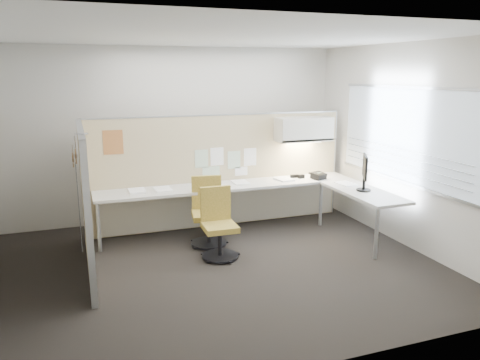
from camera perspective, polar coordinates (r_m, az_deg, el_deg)
name	(u,v)px	position (r m, az deg, el deg)	size (l,w,h in m)	color
floor	(216,267)	(6.02, -2.90, -10.54)	(5.50, 4.50, 0.01)	black
ceiling	(214,35)	(5.53, -3.25, 17.20)	(5.50, 4.50, 0.01)	white
wall_back	(175,135)	(7.77, -7.87, 5.50)	(5.50, 0.02, 2.80)	beige
wall_front	(301,208)	(3.57, 7.42, -3.37)	(5.50, 0.02, 2.80)	beige
wall_right	(404,146)	(6.90, 19.41, 3.96)	(0.02, 4.50, 2.80)	beige
window_pane	(404,135)	(6.87, 19.34, 5.19)	(0.01, 2.80, 1.30)	#9BA9B4
partition_back	(220,171)	(7.37, -2.50, 1.07)	(4.10, 0.06, 1.75)	tan
partition_left	(85,201)	(5.99, -18.33, -2.41)	(0.06, 2.20, 1.75)	tan
desk	(253,193)	(7.12, 1.58, -1.61)	(4.00, 2.07, 0.73)	beige
overhead_bin	(304,129)	(7.58, 7.78, 6.16)	(0.90, 0.36, 0.38)	beige
task_light_strip	(303,142)	(7.61, 7.73, 4.59)	(0.60, 0.06, 0.02)	#FFEABF
pinned_papers	(225,161)	(7.33, -1.84, 2.27)	(1.01, 0.00, 0.47)	#8CBF8C
poster	(113,142)	(6.94, -15.21, 4.46)	(0.28, 0.00, 0.35)	orange
chair_left	(208,214)	(6.65, -3.94, -4.11)	(0.51, 0.53, 0.95)	black
chair_right	(218,226)	(6.19, -2.65, -5.58)	(0.48, 0.48, 0.91)	black
monitor	(365,171)	(6.90, 14.96, 1.12)	(0.27, 0.44, 0.52)	black
phone	(318,176)	(7.57, 9.52, 0.50)	(0.26, 0.25, 0.12)	black
stapler	(295,176)	(7.62, 6.66, 0.47)	(0.14, 0.04, 0.05)	black
tape_dispenser	(301,176)	(7.59, 7.47, 0.44)	(0.10, 0.06, 0.06)	black
coat_hook	(75,167)	(5.19, -19.42, 1.48)	(0.18, 0.42, 1.27)	silver
paper_stack_0	(137,191)	(6.82, -12.46, -1.31)	(0.23, 0.30, 0.03)	white
paper_stack_1	(163,189)	(6.88, -9.39, -1.12)	(0.23, 0.30, 0.02)	white
paper_stack_2	(213,186)	(6.96, -3.34, -0.68)	(0.23, 0.30, 0.05)	white
paper_stack_3	(240,182)	(7.21, 0.05, -0.30)	(0.23, 0.30, 0.02)	white
paper_stack_4	(284,179)	(7.44, 5.37, 0.10)	(0.23, 0.30, 0.03)	white
paper_stack_5	(346,184)	(7.30, 12.79, -0.45)	(0.23, 0.30, 0.02)	white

